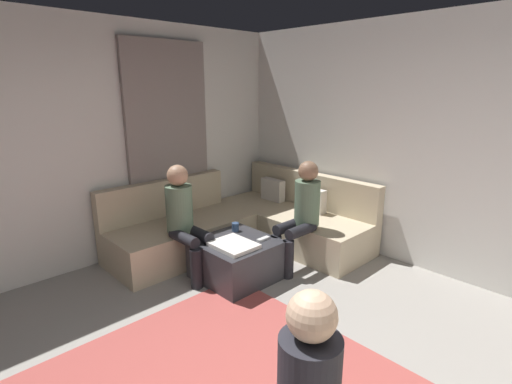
% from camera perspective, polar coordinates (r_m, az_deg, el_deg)
% --- Properties ---
extents(wall_back, '(6.00, 0.12, 2.70)m').
position_cam_1_polar(wall_back, '(4.42, 28.10, 5.30)').
color(wall_back, silver).
rests_on(wall_back, ground_plane).
extents(wall_left, '(0.12, 6.00, 2.70)m').
position_cam_1_polar(wall_left, '(4.50, -27.69, 5.52)').
color(wall_left, silver).
rests_on(wall_left, ground_plane).
extents(curtain_panel, '(0.06, 1.10, 2.50)m').
position_cam_1_polar(curtain_panel, '(4.94, -12.64, 6.49)').
color(curtain_panel, gray).
rests_on(curtain_panel, ground_plane).
extents(sectional_couch, '(2.10, 2.55, 0.87)m').
position_cam_1_polar(sectional_couch, '(4.93, -1.55, -4.83)').
color(sectional_couch, '#C6B593').
rests_on(sectional_couch, ground_plane).
extents(ottoman, '(0.76, 0.76, 0.42)m').
position_cam_1_polar(ottoman, '(4.17, -2.89, -9.83)').
color(ottoman, '#333338').
rests_on(ottoman, ground_plane).
extents(folded_blanket, '(0.44, 0.36, 0.04)m').
position_cam_1_polar(folded_blanket, '(3.94, -3.31, -7.78)').
color(folded_blanket, white).
rests_on(folded_blanket, ottoman).
extents(coffee_mug, '(0.08, 0.08, 0.10)m').
position_cam_1_polar(coffee_mug, '(4.33, -3.05, -5.14)').
color(coffee_mug, '#334C72').
rests_on(coffee_mug, ottoman).
extents(game_remote, '(0.05, 0.15, 0.02)m').
position_cam_1_polar(game_remote, '(4.10, 1.07, -6.91)').
color(game_remote, white).
rests_on(game_remote, ottoman).
extents(person_on_couch_back, '(0.30, 0.60, 1.20)m').
position_cam_1_polar(person_on_couch_back, '(4.29, 6.66, -2.77)').
color(person_on_couch_back, black).
rests_on(person_on_couch_back, ground_plane).
extents(person_on_couch_side, '(0.60, 0.30, 1.20)m').
position_cam_1_polar(person_on_couch_side, '(4.12, -10.41, -3.67)').
color(person_on_couch_side, black).
rests_on(person_on_couch_side, ground_plane).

